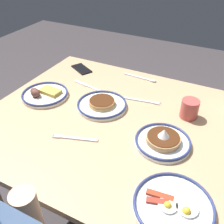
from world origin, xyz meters
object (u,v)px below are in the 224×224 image
object	(u,v)px
fork_far	(143,101)
plate_center_pancakes	(44,94)
plate_far_companion	(173,206)
plate_far_side	(163,141)
tea_spoon	(144,79)
butter_knife	(90,87)
coffee_mug	(189,108)
plate_near_main	(102,104)
cell_phone	(81,69)
fork_near	(75,138)

from	to	relation	value
fork_far	plate_center_pancakes	bearing A→B (deg)	21.85
plate_far_companion	fork_far	distance (m)	0.61
plate_far_side	tea_spoon	bearing A→B (deg)	-61.18
fork_far	butter_knife	size ratio (longest dim) A/B	0.83
plate_far_companion	fork_far	world-z (taller)	plate_far_companion
coffee_mug	butter_knife	distance (m)	0.55
plate_center_pancakes	plate_far_side	distance (m)	0.67
plate_near_main	cell_phone	distance (m)	0.43
plate_near_main	plate_far_companion	world-z (taller)	plate_near_main
cell_phone	butter_knife	world-z (taller)	cell_phone
plate_center_pancakes	tea_spoon	distance (m)	0.57
coffee_mug	butter_knife	world-z (taller)	coffee_mug
plate_far_side	fork_near	xyz separation A→B (m)	(0.34, 0.14, -0.02)
fork_far	butter_knife	distance (m)	0.31
coffee_mug	tea_spoon	xyz separation A→B (m)	(0.31, -0.25, -0.04)
plate_far_companion	butter_knife	world-z (taller)	plate_far_companion
fork_far	fork_near	bearing A→B (deg)	69.28
plate_far_companion	cell_phone	world-z (taller)	plate_far_companion
plate_center_pancakes	plate_far_side	world-z (taller)	plate_far_side
plate_far_side	butter_knife	distance (m)	0.56
butter_knife	plate_near_main	bearing A→B (deg)	137.95
plate_far_side	cell_phone	distance (m)	0.78
plate_far_side	butter_knife	world-z (taller)	plate_far_side
coffee_mug	fork_far	world-z (taller)	coffee_mug
plate_near_main	butter_knife	xyz separation A→B (m)	(0.15, -0.14, -0.01)
plate_near_main	plate_far_companion	bearing A→B (deg)	140.28
butter_knife	tea_spoon	xyz separation A→B (m)	(-0.23, -0.22, 0.00)
plate_center_pancakes	plate_far_companion	world-z (taller)	plate_center_pancakes
cell_phone	tea_spoon	bearing A→B (deg)	-142.35
fork_far	plate_near_main	bearing A→B (deg)	40.63
plate_far_companion	coffee_mug	bearing A→B (deg)	-81.56
plate_center_pancakes	fork_far	world-z (taller)	plate_center_pancakes
plate_far_companion	tea_spoon	bearing A→B (deg)	-62.77
coffee_mug	fork_near	size ratio (longest dim) A/B	0.53
coffee_mug	fork_near	distance (m)	0.54
plate_near_main	fork_near	size ratio (longest dim) A/B	1.28
plate_center_pancakes	coffee_mug	bearing A→B (deg)	-166.77
cell_phone	fork_near	distance (m)	0.64
plate_near_main	fork_far	size ratio (longest dim) A/B	1.31
fork_far	coffee_mug	bearing A→B (deg)	174.36
fork_near	fork_far	xyz separation A→B (m)	(-0.15, -0.39, 0.00)
plate_center_pancakes	cell_phone	size ratio (longest dim) A/B	1.66
plate_center_pancakes	butter_knife	distance (m)	0.25
butter_knife	tea_spoon	bearing A→B (deg)	-136.39
plate_near_main	cell_phone	world-z (taller)	plate_near_main
butter_knife	tea_spoon	distance (m)	0.32
coffee_mug	butter_knife	xyz separation A→B (m)	(0.55, -0.02, -0.04)
plate_far_companion	cell_phone	size ratio (longest dim) A/B	1.79
plate_far_companion	fork_near	xyz separation A→B (m)	(0.46, -0.13, -0.01)
tea_spoon	fork_far	bearing A→B (deg)	108.89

